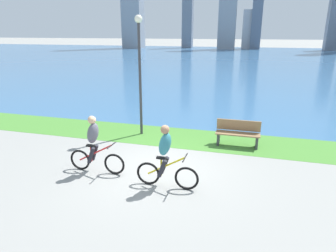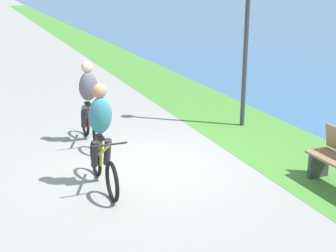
{
  "view_description": "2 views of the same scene",
  "coord_description": "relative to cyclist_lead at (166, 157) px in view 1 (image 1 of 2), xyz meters",
  "views": [
    {
      "loc": [
        2.45,
        -7.44,
        3.82
      ],
      "look_at": [
        0.22,
        0.51,
        1.18
      ],
      "focal_mm": 31.78,
      "sensor_mm": 36.0,
      "label": 1
    },
    {
      "loc": [
        7.23,
        -2.47,
        3.13
      ],
      "look_at": [
        0.78,
        0.13,
        0.96
      ],
      "focal_mm": 49.87,
      "sensor_mm": 36.0,
      "label": 2
    }
  ],
  "objects": [
    {
      "name": "ground_plane",
      "position": [
        -0.55,
        0.88,
        -0.83
      ],
      "size": [
        300.0,
        300.0,
        0.0
      ],
      "primitive_type": "plane",
      "color": "gray"
    },
    {
      "name": "grass_strip_bayside",
      "position": [
        -0.55,
        3.71,
        -0.83
      ],
      "size": [
        120.0,
        2.19,
        0.01
      ],
      "primitive_type": "cube",
      "color": "#478433",
      "rests_on": "ground"
    },
    {
      "name": "bay_water_surface",
      "position": [
        -0.55,
        38.61,
        -0.83
      ],
      "size": [
        300.0,
        67.61,
        0.0
      ],
      "primitive_type": "cube",
      "color": "#386693",
      "rests_on": "ground"
    },
    {
      "name": "cyclist_lead",
      "position": [
        0.0,
        0.0,
        0.0
      ],
      "size": [
        1.64,
        0.52,
        1.66
      ],
      "color": "black",
      "rests_on": "ground"
    },
    {
      "name": "cyclist_trailing",
      "position": [
        -2.14,
        0.29,
        -0.0
      ],
      "size": [
        1.68,
        0.52,
        1.65
      ],
      "color": "black",
      "rests_on": "ground"
    },
    {
      "name": "bench_near_path",
      "position": [
        1.61,
        3.47,
        -0.38
      ],
      "size": [
        1.5,
        0.47,
        0.9
      ],
      "color": "olive",
      "rests_on": "ground"
    },
    {
      "name": "lamppost_tall",
      "position": [
        -2.05,
        3.74,
        1.98
      ],
      "size": [
        0.28,
        0.28,
        4.37
      ],
      "color": "#38383D",
      "rests_on": "ground"
    },
    {
      "name": "city_skyline_far_shore",
      "position": [
        -7.61,
        62.55,
        9.37
      ],
      "size": [
        48.86,
        8.87,
        27.54
      ],
      "color": "#8C939E",
      "rests_on": "ground"
    }
  ]
}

